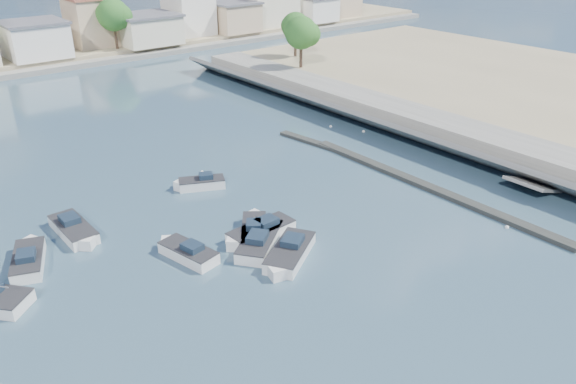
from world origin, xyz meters
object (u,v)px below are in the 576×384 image
at_px(motorboat_h, 261,240).
at_px(motorboat_f, 199,184).
at_px(motorboat_b, 254,228).
at_px(motorboat_d, 289,255).
at_px(motorboat_e, 29,259).
at_px(motorboat_a, 186,252).
at_px(motorboat_c, 258,233).
at_px(motorboat_g, 75,231).

bearing_deg(motorboat_h, motorboat_f, 82.18).
bearing_deg(motorboat_f, motorboat_b, -95.64).
bearing_deg(motorboat_d, motorboat_e, 142.37).
xyz_separation_m(motorboat_a, motorboat_c, (5.23, -1.02, 0.00)).
distance_m(motorboat_a, motorboat_e, 10.19).
relative_size(motorboat_g, motorboat_h, 1.05).
height_order(motorboat_c, motorboat_d, same).
bearing_deg(motorboat_g, motorboat_h, -44.27).
bearing_deg(motorboat_g, motorboat_f, 6.73).
distance_m(motorboat_e, motorboat_f, 14.98).
bearing_deg(motorboat_a, motorboat_g, 122.32).
bearing_deg(motorboat_f, motorboat_h, -97.82).
distance_m(motorboat_c, motorboat_e, 15.23).
relative_size(motorboat_a, motorboat_b, 1.13).
xyz_separation_m(motorboat_a, motorboat_f, (6.30, 8.77, -0.00)).
relative_size(motorboat_b, motorboat_h, 0.80).
relative_size(motorboat_a, motorboat_d, 0.90).
height_order(motorboat_a, motorboat_b, same).
relative_size(motorboat_c, motorboat_g, 1.00).
bearing_deg(motorboat_f, motorboat_e, -168.52).
bearing_deg(motorboat_d, motorboat_g, 129.12).
bearing_deg(motorboat_d, motorboat_c, 87.65).
bearing_deg(motorboat_e, motorboat_g, 24.70).
relative_size(motorboat_a, motorboat_g, 0.87).
height_order(motorboat_c, motorboat_f, same).
xyz_separation_m(motorboat_e, motorboat_g, (3.66, 1.68, 0.00)).
xyz_separation_m(motorboat_f, motorboat_h, (-1.46, -10.62, 0.00)).
bearing_deg(motorboat_c, motorboat_a, 168.92).
relative_size(motorboat_b, motorboat_d, 0.80).
relative_size(motorboat_d, motorboat_e, 1.05).
relative_size(motorboat_a, motorboat_e, 0.95).
distance_m(motorboat_f, motorboat_h, 10.72).
bearing_deg(motorboat_f, motorboat_c, -96.20).
xyz_separation_m(motorboat_c, motorboat_g, (-9.96, 8.50, 0.00)).
xyz_separation_m(motorboat_b, motorboat_e, (-13.79, 6.06, 0.00)).
bearing_deg(motorboat_a, motorboat_h, -20.94).
bearing_deg(motorboat_f, motorboat_a, -125.66).
xyz_separation_m(motorboat_f, motorboat_g, (-11.02, -1.30, 0.00)).
xyz_separation_m(motorboat_b, motorboat_c, (-0.17, -0.76, 0.00)).
relative_size(motorboat_b, motorboat_g, 0.76).
height_order(motorboat_f, motorboat_g, same).
distance_m(motorboat_a, motorboat_h, 5.18).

